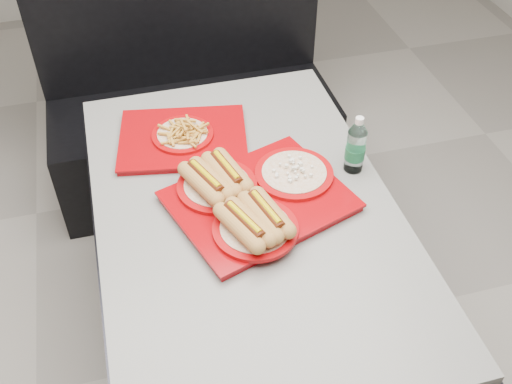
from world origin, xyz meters
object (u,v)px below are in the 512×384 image
object	(u,v)px
water_bottle	(356,147)
booth_bench	(190,103)
tray_near	(253,197)
tray_far	(183,136)
diner_table	(247,245)

from	to	relation	value
water_bottle	booth_bench	bearing A→B (deg)	110.80
tray_near	booth_bench	bearing A→B (deg)	91.06
booth_bench	tray_far	world-z (taller)	booth_bench
tray_near	tray_far	size ratio (longest dim) A/B	1.26
tray_far	diner_table	bearing A→B (deg)	-70.90
booth_bench	tray_far	size ratio (longest dim) A/B	2.80
diner_table	tray_near	bearing A→B (deg)	9.87
diner_table	water_bottle	xyz separation A→B (m)	(0.38, 0.09, 0.25)
diner_table	tray_near	world-z (taller)	tray_near
booth_bench	tray_near	size ratio (longest dim) A/B	2.22
tray_far	water_bottle	distance (m)	0.59
tray_near	water_bottle	distance (m)	0.37
diner_table	tray_near	xyz separation A→B (m)	(0.02, 0.00, 0.21)
water_bottle	tray_far	bearing A→B (deg)	151.10
tray_far	booth_bench	bearing A→B (deg)	79.84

